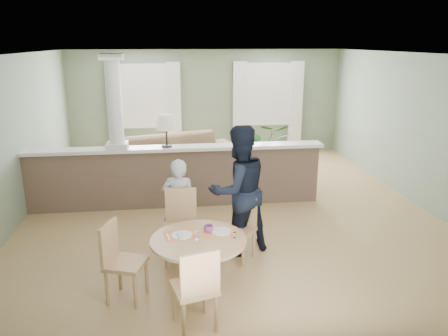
{
  "coord_description": "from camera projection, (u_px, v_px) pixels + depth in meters",
  "views": [
    {
      "loc": [
        -1.0,
        -7.34,
        2.9
      ],
      "look_at": [
        -0.19,
        -1.0,
        1.04
      ],
      "focal_mm": 35.0,
      "sensor_mm": 36.0,
      "label": 1
    }
  ],
  "objects": [
    {
      "name": "ground",
      "position": [
        227.0,
        207.0,
        7.92
      ],
      "size": [
        8.0,
        8.0,
        0.0
      ],
      "primitive_type": "plane",
      "color": "tan",
      "rests_on": "ground"
    },
    {
      "name": "room_shell",
      "position": [
        221.0,
        103.0,
        8.01
      ],
      "size": [
        7.02,
        8.02,
        2.71
      ],
      "color": "gray",
      "rests_on": "ground"
    },
    {
      "name": "pony_wall",
      "position": [
        171.0,
        169.0,
        7.79
      ],
      "size": [
        5.32,
        0.38,
        2.7
      ],
      "color": "brown",
      "rests_on": "ground"
    },
    {
      "name": "sofa",
      "position": [
        170.0,
        158.0,
        9.48
      ],
      "size": [
        3.31,
        2.08,
        0.9
      ],
      "primitive_type": "imported",
      "rotation": [
        0.0,
        0.0,
        0.3
      ],
      "color": "olive",
      "rests_on": "ground"
    },
    {
      "name": "houseplant",
      "position": [
        260.0,
        153.0,
        9.05
      ],
      "size": [
        1.25,
        1.1,
        1.33
      ],
      "primitive_type": "imported",
      "rotation": [
        0.0,
        0.0,
        0.06
      ],
      "color": "#276228",
      "rests_on": "ground"
    },
    {
      "name": "dining_table",
      "position": [
        199.0,
        249.0,
        5.14
      ],
      "size": [
        1.13,
        1.13,
        0.77
      ],
      "rotation": [
        0.0,
        0.0,
        0.19
      ],
      "color": "tan",
      "rests_on": "ground"
    },
    {
      "name": "chair_far_boy",
      "position": [
        181.0,
        222.0,
        5.9
      ],
      "size": [
        0.49,
        0.49,
        0.99
      ],
      "rotation": [
        0.0,
        0.0,
        -0.11
      ],
      "color": "tan",
      "rests_on": "ground"
    },
    {
      "name": "chair_far_man",
      "position": [
        241.0,
        225.0,
        5.96
      ],
      "size": [
        0.55,
        0.55,
        0.87
      ],
      "rotation": [
        0.0,
        0.0,
        -0.65
      ],
      "color": "tan",
      "rests_on": "ground"
    },
    {
      "name": "chair_near",
      "position": [
        197.0,
        286.0,
        4.4
      ],
      "size": [
        0.52,
        0.52,
        0.94
      ],
      "rotation": [
        0.0,
        0.0,
        3.4
      ],
      "color": "tan",
      "rests_on": "ground"
    },
    {
      "name": "chair_side",
      "position": [
        119.0,
        258.0,
        4.99
      ],
      "size": [
        0.54,
        0.54,
        0.93
      ],
      "rotation": [
        0.0,
        0.0,
        1.24
      ],
      "color": "tan",
      "rests_on": "ground"
    },
    {
      "name": "child_person",
      "position": [
        179.0,
        205.0,
        6.15
      ],
      "size": [
        0.55,
        0.42,
        1.35
      ],
      "primitive_type": "imported",
      "rotation": [
        0.0,
        0.0,
        2.93
      ],
      "color": "#AAAAAF",
      "rests_on": "ground"
    },
    {
      "name": "man_person",
      "position": [
        239.0,
        190.0,
        6.04
      ],
      "size": [
        1.08,
        0.97,
        1.83
      ],
      "primitive_type": "imported",
      "rotation": [
        0.0,
        0.0,
        3.51
      ],
      "color": "black",
      "rests_on": "ground"
    }
  ]
}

